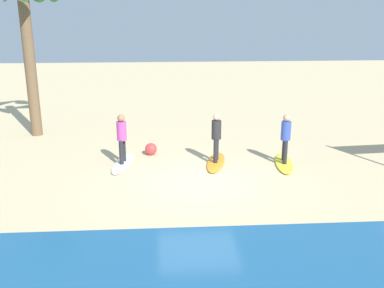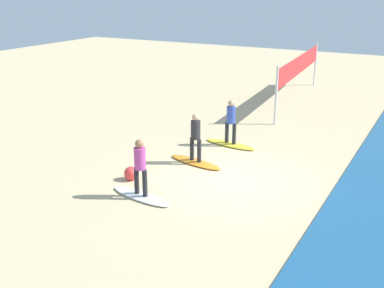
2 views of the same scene
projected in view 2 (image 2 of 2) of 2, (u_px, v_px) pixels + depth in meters
ground_plane at (230, 180)px, 14.76m from camera, size 60.00×60.00×0.00m
surfboard_yellow at (230, 144)px, 17.84m from camera, size 0.88×2.16×0.09m
surfer_yellow at (231, 119)px, 17.52m from camera, size 0.32×0.46×1.64m
surfboard_orange at (196, 162)px, 16.07m from camera, size 1.01×2.17×0.09m
surfer_orange at (196, 134)px, 15.75m from camera, size 0.32×0.45×1.64m
surfboard_white at (141, 196)px, 13.51m from camera, size 0.91×2.17×0.09m
surfer_white at (140, 163)px, 13.19m from camera, size 0.32×0.46×1.64m
volleyball_net at (300, 67)px, 23.81m from camera, size 9.07×0.82×2.50m
beach_ball at (131, 173)px, 14.67m from camera, size 0.43×0.43×0.43m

